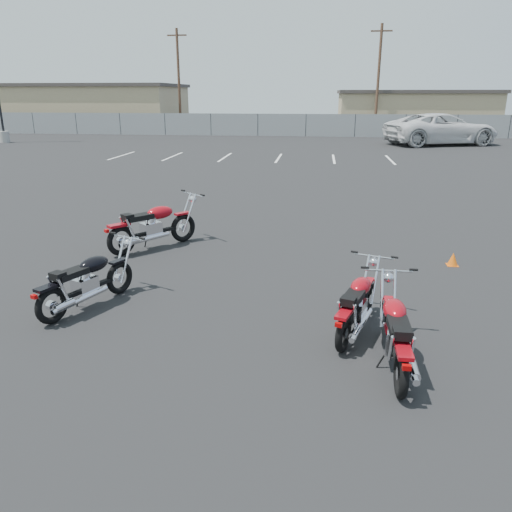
# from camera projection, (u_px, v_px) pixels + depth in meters

# --- Properties ---
(ground) EXTENTS (120.00, 120.00, 0.00)m
(ground) POSITION_uv_depth(u_px,v_px,m) (240.00, 303.00, 8.42)
(ground) COLOR black
(ground) RESTS_ON ground
(motorcycle_front_red) EXTENTS (1.87, 2.09, 1.16)m
(motorcycle_front_red) POSITION_uv_depth(u_px,v_px,m) (153.00, 226.00, 11.24)
(motorcycle_front_red) COLOR black
(motorcycle_front_red) RESTS_ON ground
(motorcycle_second_black) EXTENTS (1.21, 2.01, 1.01)m
(motorcycle_second_black) POSITION_uv_depth(u_px,v_px,m) (87.00, 281.00, 8.11)
(motorcycle_second_black) COLOR black
(motorcycle_second_black) RESTS_ON ground
(motorcycle_third_red) EXTENTS (1.01, 1.92, 0.95)m
(motorcycle_third_red) POSITION_uv_depth(u_px,v_px,m) (357.00, 305.00, 7.28)
(motorcycle_third_red) COLOR black
(motorcycle_third_red) RESTS_ON ground
(motorcycle_rear_red) EXTENTS (0.80, 2.06, 1.01)m
(motorcycle_rear_red) POSITION_uv_depth(u_px,v_px,m) (396.00, 333.00, 6.35)
(motorcycle_rear_red) COLOR black
(motorcycle_rear_red) RESTS_ON ground
(training_cone_near) EXTENTS (0.23, 0.23, 0.27)m
(training_cone_near) POSITION_uv_depth(u_px,v_px,m) (453.00, 259.00, 10.23)
(training_cone_near) COLOR #E85E0C
(training_cone_near) RESTS_ON ground
(chainlink_fence) EXTENTS (80.06, 0.06, 1.80)m
(chainlink_fence) POSITION_uv_depth(u_px,v_px,m) (306.00, 125.00, 41.15)
(chainlink_fence) COLOR gray
(chainlink_fence) RESTS_ON ground
(tan_building_west) EXTENTS (18.40, 10.40, 4.30)m
(tan_building_west) POSITION_uv_depth(u_px,v_px,m) (88.00, 106.00, 49.99)
(tan_building_west) COLOR tan
(tan_building_west) RESTS_ON ground
(tan_building_east) EXTENTS (14.40, 9.40, 3.70)m
(tan_building_east) POSITION_uv_depth(u_px,v_px,m) (413.00, 110.00, 48.15)
(tan_building_east) COLOR tan
(tan_building_east) RESTS_ON ground
(utility_pole_b) EXTENTS (1.80, 0.24, 9.00)m
(utility_pole_b) POSITION_uv_depth(u_px,v_px,m) (179.00, 79.00, 46.13)
(utility_pole_b) COLOR #462E20
(utility_pole_b) RESTS_ON ground
(utility_pole_c) EXTENTS (1.80, 0.24, 9.00)m
(utility_pole_c) POSITION_uv_depth(u_px,v_px,m) (378.00, 78.00, 43.04)
(utility_pole_c) COLOR #462E20
(utility_pole_c) RESTS_ON ground
(parking_line_stripes) EXTENTS (15.12, 4.00, 0.01)m
(parking_line_stripes) POSITION_uv_depth(u_px,v_px,m) (252.00, 158.00, 27.58)
(parking_line_stripes) COLOR silver
(parking_line_stripes) RESTS_ON ground
(white_van) EXTENTS (6.24, 9.48, 3.35)m
(white_van) POSITION_uv_depth(u_px,v_px,m) (443.00, 120.00, 34.02)
(white_van) COLOR silver
(white_van) RESTS_ON ground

